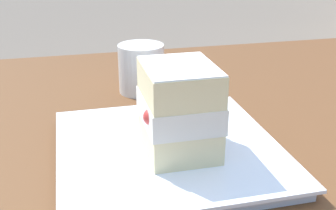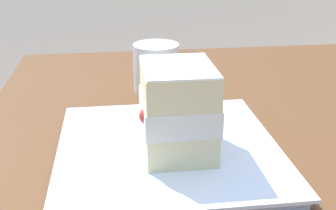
% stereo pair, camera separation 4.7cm
% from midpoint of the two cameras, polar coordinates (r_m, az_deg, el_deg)
% --- Properties ---
extents(dessert_plate, '(0.25, 0.25, 0.02)m').
position_cam_midpoint_polar(dessert_plate, '(0.49, 2.73, -6.22)').
color(dessert_plate, white).
rests_on(dessert_plate, patio_table).
extents(cake_slice, '(0.09, 0.09, 0.10)m').
position_cam_midpoint_polar(cake_slice, '(0.46, 4.25, -0.67)').
color(cake_slice, beige).
rests_on(cake_slice, dessert_plate).
extents(coffee_cup, '(0.07, 0.07, 0.08)m').
position_cam_midpoint_polar(coffee_cup, '(0.68, 0.36, 5.10)').
color(coffee_cup, silver).
rests_on(coffee_cup, patio_table).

